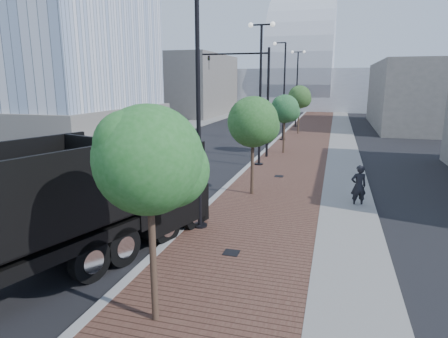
# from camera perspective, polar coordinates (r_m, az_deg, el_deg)

# --- Properties ---
(sidewalk) EXTENTS (7.00, 140.00, 0.12)m
(sidewalk) POSITION_cam_1_polar(r_m,az_deg,el_deg) (43.86, 13.39, 5.08)
(sidewalk) COLOR #4C2D23
(sidewalk) RESTS_ON ground
(concrete_strip) EXTENTS (2.40, 140.00, 0.13)m
(concrete_strip) POSITION_cam_1_polar(r_m,az_deg,el_deg) (43.82, 16.93, 4.88)
(concrete_strip) COLOR slate
(concrete_strip) RESTS_ON ground
(curb) EXTENTS (0.30, 140.00, 0.14)m
(curb) POSITION_cam_1_polar(r_m,az_deg,el_deg) (44.15, 8.84, 5.34)
(curb) COLOR gray
(curb) RESTS_ON ground
(west_sidewalk) EXTENTS (4.00, 140.00, 0.12)m
(west_sidewalk) POSITION_cam_1_polar(r_m,az_deg,el_deg) (47.54, -6.97, 5.90)
(west_sidewalk) COLOR slate
(west_sidewalk) RESTS_ON ground
(dump_truck) EXTENTS (6.97, 14.25, 3.94)m
(dump_truck) POSITION_cam_1_polar(r_m,az_deg,el_deg) (12.83, -21.02, -6.18)
(dump_truck) COLOR black
(dump_truck) RESTS_ON ground
(white_sedan) EXTENTS (2.75, 4.72, 1.47)m
(white_sedan) POSITION_cam_1_polar(r_m,az_deg,el_deg) (23.28, -9.98, 0.39)
(white_sedan) COLOR white
(white_sedan) RESTS_ON ground
(dark_car_mid) EXTENTS (2.74, 5.06, 1.35)m
(dark_car_mid) POSITION_cam_1_polar(r_m,az_deg,el_deg) (31.62, -7.44, 3.60)
(dark_car_mid) COLOR black
(dark_car_mid) RESTS_ON ground
(dark_car_far) EXTENTS (2.51, 5.50, 1.56)m
(dark_car_far) POSITION_cam_1_polar(r_m,az_deg,el_deg) (47.16, 5.41, 6.76)
(dark_car_far) COLOR black
(dark_car_far) RESTS_ON ground
(pedestrian) EXTENTS (0.83, 0.67, 1.96)m
(pedestrian) POSITION_cam_1_polar(r_m,az_deg,el_deg) (18.72, 19.14, -2.38)
(pedestrian) COLOR black
(pedestrian) RESTS_ON ground
(streetlight_1) EXTENTS (1.44, 0.56, 9.21)m
(streetlight_1) POSITION_cam_1_polar(r_m,az_deg,el_deg) (14.40, -4.19, 7.55)
(streetlight_1) COLOR black
(streetlight_1) RESTS_ON ground
(streetlight_2) EXTENTS (1.72, 0.56, 9.28)m
(streetlight_2) POSITION_cam_1_polar(r_m,az_deg,el_deg) (25.93, 5.34, 10.88)
(streetlight_2) COLOR black
(streetlight_2) RESTS_ON ground
(streetlight_3) EXTENTS (1.44, 0.56, 9.21)m
(streetlight_3) POSITION_cam_1_polar(r_m,az_deg,el_deg) (37.81, 8.62, 10.63)
(streetlight_3) COLOR black
(streetlight_3) RESTS_ON ground
(streetlight_4) EXTENTS (1.72, 0.56, 9.28)m
(streetlight_4) POSITION_cam_1_polar(r_m,az_deg,el_deg) (49.70, 10.63, 11.58)
(streetlight_4) COLOR black
(streetlight_4) RESTS_ON ground
(traffic_mast) EXTENTS (5.09, 0.20, 8.00)m
(traffic_mast) POSITION_cam_1_polar(r_m,az_deg,el_deg) (29.04, 4.70, 11.40)
(traffic_mast) COLOR black
(traffic_mast) RESTS_ON ground
(tree_0) EXTENTS (2.46, 2.42, 5.19)m
(tree_0) POSITION_cam_1_polar(r_m,az_deg,el_deg) (8.55, -10.63, 1.24)
(tree_0) COLOR #382619
(tree_0) RESTS_ON ground
(tree_1) EXTENTS (2.50, 2.47, 4.96)m
(tree_1) POSITION_cam_1_polar(r_m,az_deg,el_deg) (18.97, 4.43, 6.87)
(tree_1) COLOR #382619
(tree_1) RESTS_ON ground
(tree_2) EXTENTS (2.27, 2.20, 4.66)m
(tree_2) POSITION_cam_1_polar(r_m,az_deg,el_deg) (30.79, 9.00, 8.69)
(tree_2) COLOR #382619
(tree_2) RESTS_ON ground
(tree_3) EXTENTS (2.47, 2.44, 5.24)m
(tree_3) POSITION_cam_1_polar(r_m,az_deg,el_deg) (42.68, 11.08, 10.31)
(tree_3) COLOR #382619
(tree_3) RESTS_ON ground
(tower_podium) EXTENTS (19.00, 19.00, 3.00)m
(tower_podium) POSITION_cam_1_polar(r_m,az_deg,el_deg) (46.27, -23.76, 6.53)
(tower_podium) COLOR slate
(tower_podium) RESTS_ON ground
(convention_center) EXTENTS (50.00, 30.00, 50.00)m
(convention_center) POSITION_cam_1_polar(r_m,az_deg,el_deg) (88.77, 11.48, 12.72)
(convention_center) COLOR #ABAFB5
(convention_center) RESTS_ON ground
(commercial_block_nw) EXTENTS (14.00, 20.00, 10.00)m
(commercial_block_nw) POSITION_cam_1_polar(r_m,az_deg,el_deg) (68.37, -5.98, 12.13)
(commercial_block_nw) COLOR #65615B
(commercial_block_nw) RESTS_ON ground
(commercial_block_ne) EXTENTS (12.00, 22.00, 8.00)m
(commercial_block_ne) POSITION_cam_1_polar(r_m,az_deg,el_deg) (54.52, 27.58, 9.60)
(commercial_block_ne) COLOR #625E58
(commercial_block_ne) RESTS_ON ground
(utility_cover_1) EXTENTS (0.50, 0.50, 0.02)m
(utility_cover_1) POSITION_cam_1_polar(r_m,az_deg,el_deg) (13.07, 1.09, -12.17)
(utility_cover_1) COLOR black
(utility_cover_1) RESTS_ON sidewalk
(utility_cover_2) EXTENTS (0.50, 0.50, 0.02)m
(utility_cover_2) POSITION_cam_1_polar(r_m,az_deg,el_deg) (23.32, 8.07, -1.05)
(utility_cover_2) COLOR black
(utility_cover_2) RESTS_ON sidewalk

